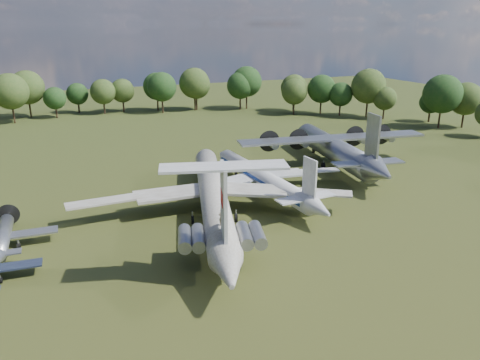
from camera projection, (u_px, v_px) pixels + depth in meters
name	position (u px, v px, depth m)	size (l,w,h in m)	color
ground	(175.00, 215.00, 68.08)	(300.00, 300.00, 0.00)	#203B13
il62_airliner	(213.00, 200.00, 66.56)	(40.59, 52.76, 5.17)	#BABAB6
tu104_jet	(262.00, 181.00, 76.90)	(29.16, 38.89, 3.89)	silver
an12_transport	(334.00, 152.00, 90.89)	(37.54, 41.96, 5.52)	#9A9CA1
small_prop_northwest	(3.00, 240.00, 57.35)	(12.62, 17.21, 2.52)	#A6A8AE
person_on_il62	(222.00, 217.00, 51.80)	(0.69, 0.45, 1.88)	olive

